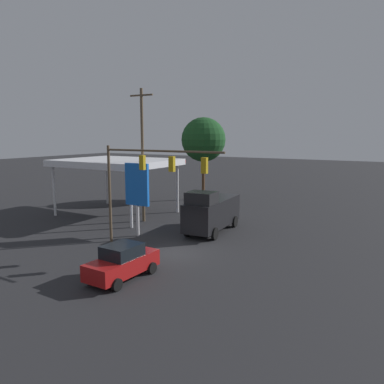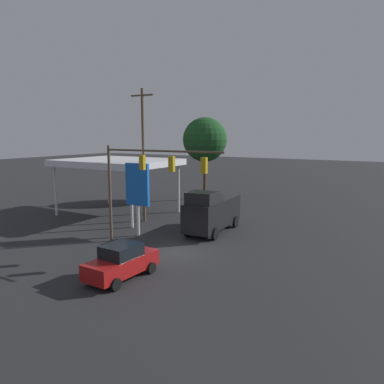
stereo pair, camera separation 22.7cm
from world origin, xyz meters
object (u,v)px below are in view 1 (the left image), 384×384
Objects in this scene: traffic_signal_assembly at (148,172)px; street_tree at (203,140)px; sedan_far at (122,262)px; utility_pole at (143,153)px; price_sign at (137,187)px; delivery_truck at (211,212)px.

traffic_signal_assembly is 0.94× the size of street_tree.
sedan_far is 26.90m from street_tree.
utility_pole is 14.77m from sedan_far.
price_sign is 0.58× the size of street_tree.
sedan_far is at bearing 122.56° from price_sign.
sedan_far is at bearing 108.43° from street_tree.
delivery_truck is at bearing 120.65° from street_tree.
delivery_truck is at bearing 177.44° from utility_pole.
utility_pole reaches higher than delivery_truck.
traffic_signal_assembly is 7.09m from sedan_far.
price_sign is (2.70, -2.21, -1.48)m from traffic_signal_assembly.
price_sign is at bearing -145.01° from sedan_far.
price_sign is 0.82× the size of delivery_truck.
traffic_signal_assembly is at bearing -19.16° from delivery_truck.
utility_pole is at bearing 93.81° from street_tree.
delivery_truck is 0.70× the size of street_tree.
street_tree reaches higher than sedan_far.
traffic_signal_assembly is at bearing 129.72° from utility_pole.
street_tree is (6.26, -19.64, 1.88)m from traffic_signal_assembly.
price_sign is (-2.68, 4.27, -2.35)m from utility_pole.
delivery_truck is at bearing -138.31° from price_sign.
street_tree reaches higher than traffic_signal_assembly.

